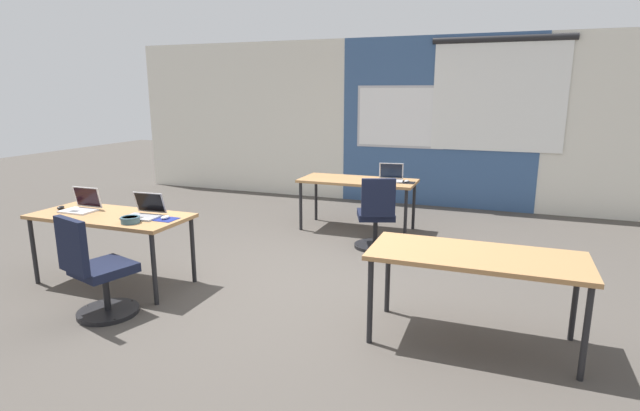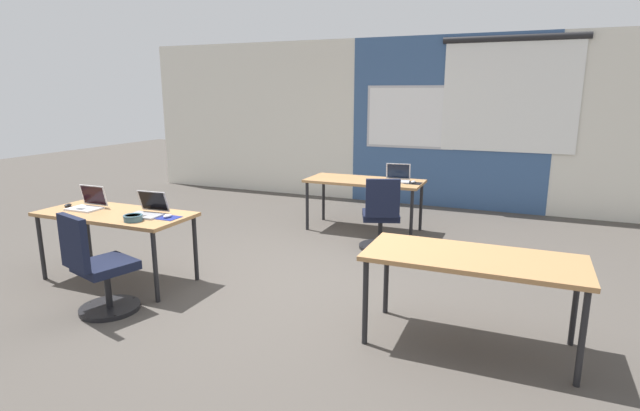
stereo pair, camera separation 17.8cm
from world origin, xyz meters
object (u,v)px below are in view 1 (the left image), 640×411
(laptop_near_left_inner, at_px, (144,212))
(mouse_near_left_inner, at_px, (165,217))
(mouse_near_left_end, at_px, (61,208))
(laptop_near_left_end, at_px, (81,206))
(laptop_far_right, at_px, (391,177))
(chair_far_right, at_px, (376,220))
(snack_bowl, at_px, (130,219))
(desk_near_right, at_px, (476,261))
(chair_near_left_inner, at_px, (97,276))
(desk_far_center, at_px, (358,184))
(mouse_far_right, at_px, (407,181))
(desk_near_left, at_px, (111,220))

(laptop_near_left_inner, distance_m, mouse_near_left_inner, 0.26)
(mouse_near_left_end, relative_size, mouse_near_left_inner, 1.06)
(laptop_near_left_end, bearing_deg, laptop_far_right, 47.06)
(chair_far_right, bearing_deg, snack_bowl, 30.87)
(chair_far_right, distance_m, laptop_near_left_inner, 2.72)
(desk_near_right, height_order, chair_near_left_inner, chair_near_left_inner)
(mouse_near_left_inner, bearing_deg, desk_near_right, -0.61)
(laptop_near_left_inner, bearing_deg, desk_far_center, 60.07)
(desk_near_right, relative_size, mouse_near_left_inner, 15.07)
(laptop_near_left_inner, height_order, snack_bowl, laptop_near_left_inner)
(chair_far_right, height_order, laptop_near_left_inner, laptop_near_left_inner)
(mouse_far_right, relative_size, chair_far_right, 0.12)
(desk_far_center, bearing_deg, mouse_far_right, -0.61)
(desk_near_left, distance_m, desk_far_center, 3.30)
(desk_far_center, xyz_separation_m, snack_bowl, (-1.33, -2.99, 0.10))
(laptop_near_left_end, xyz_separation_m, mouse_near_left_end, (-0.26, -0.02, -0.03))
(desk_far_center, height_order, mouse_near_left_end, mouse_near_left_end)
(laptop_near_left_inner, height_order, mouse_near_left_inner, laptop_near_left_inner)
(desk_far_center, distance_m, mouse_near_left_inner, 2.98)
(mouse_near_left_end, height_order, laptop_near_left_inner, laptop_near_left_inner)
(laptop_far_right, relative_size, mouse_far_right, 3.47)
(desk_far_center, bearing_deg, laptop_near_left_inner, -116.32)
(mouse_far_right, xyz_separation_m, snack_bowl, (-2.01, -2.99, 0.01))
(mouse_near_left_end, bearing_deg, laptop_far_right, 45.04)
(desk_near_left, xyz_separation_m, laptop_far_right, (2.20, 2.85, 0.11))
(mouse_far_right, xyz_separation_m, chair_near_left_inner, (-1.98, -3.47, -0.36))
(desk_near_left, distance_m, laptop_near_left_end, 0.40)
(desk_near_right, bearing_deg, snack_bowl, -176.39)
(laptop_near_left_end, height_order, mouse_near_left_end, laptop_near_left_end)
(chair_near_left_inner, relative_size, snack_bowl, 5.18)
(desk_far_center, relative_size, chair_far_right, 1.74)
(mouse_near_left_inner, bearing_deg, chair_near_left_inner, -105.11)
(mouse_near_left_inner, bearing_deg, snack_bowl, -134.31)
(desk_near_left, relative_size, mouse_near_left_inner, 15.07)
(desk_far_center, bearing_deg, mouse_near_left_inner, -111.82)
(chair_near_left_inner, bearing_deg, desk_near_left, -40.35)
(laptop_far_right, xyz_separation_m, snack_bowl, (-1.78, -3.05, -0.01))
(chair_far_right, bearing_deg, laptop_near_left_inner, 27.09)
(chair_far_right, bearing_deg, mouse_near_left_end, 15.08)
(chair_far_right, relative_size, mouse_near_left_inner, 8.67)
(desk_near_right, relative_size, laptop_near_left_inner, 4.59)
(mouse_far_right, bearing_deg, laptop_near_left_inner, -126.65)
(mouse_far_right, bearing_deg, desk_far_center, 179.39)
(laptop_near_left_end, bearing_deg, chair_far_right, 36.85)
(mouse_far_right, distance_m, laptop_near_left_end, 3.95)
(desk_near_left, bearing_deg, desk_near_right, 0.00)
(laptop_near_left_inner, bearing_deg, desk_near_left, -177.00)
(desk_far_center, bearing_deg, chair_near_left_inner, -110.49)
(laptop_far_right, height_order, mouse_near_left_end, laptop_far_right)
(desk_near_right, xyz_separation_m, snack_bowl, (-3.08, -0.19, 0.10))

